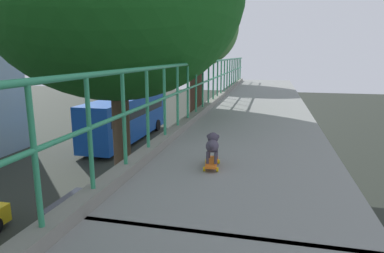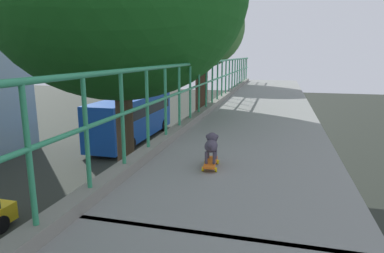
% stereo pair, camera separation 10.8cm
% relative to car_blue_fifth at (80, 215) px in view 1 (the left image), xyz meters
% --- Properties ---
extents(car_blue_fifth, '(1.88, 4.39, 1.24)m').
position_rel_car_blue_fifth_xyz_m(car_blue_fifth, '(0.00, 0.00, 0.00)').
color(car_blue_fifth, '#1D3B97').
rests_on(car_blue_fifth, ground).
extents(city_bus, '(2.58, 10.56, 3.31)m').
position_rel_car_blue_fifth_xyz_m(city_bus, '(-3.90, 12.88, 1.27)').
color(city_bus, navy).
rests_on(city_bus, ground).
extents(roadside_tree_far, '(3.97, 3.97, 9.56)m').
position_rel_car_blue_fifth_xyz_m(roadside_tree_far, '(3.12, 5.60, 6.92)').
color(roadside_tree_far, '#4E3326').
rests_on(roadside_tree_far, ground).
extents(toy_skateboard, '(0.22, 0.48, 0.08)m').
position_rel_car_blue_fifth_xyz_m(toy_skateboard, '(5.99, -6.24, 4.52)').
color(toy_skateboard, orange).
rests_on(toy_skateboard, overpass_deck).
extents(small_dog, '(0.19, 0.41, 0.33)m').
position_rel_car_blue_fifth_xyz_m(small_dog, '(5.99, -6.19, 4.75)').
color(small_dog, '#413B4A').
rests_on(small_dog, toy_skateboard).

